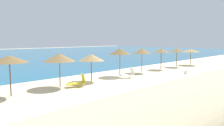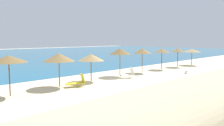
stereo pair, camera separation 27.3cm
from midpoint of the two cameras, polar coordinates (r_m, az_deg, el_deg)
The scene contains 12 objects.
ground_plane at distance 20.80m, azimuth 3.26°, elevation -4.75°, with size 160.00×160.00×0.00m, color beige.
beach_umbrella_2 at distance 16.65m, azimuth -24.61°, elevation 0.95°, with size 2.54×2.54×2.83m.
beach_umbrella_3 at distance 18.70m, azimuth -13.08°, elevation 1.43°, with size 2.59×2.59×2.78m.
beach_umbrella_4 at distance 20.81m, azimuth -5.05°, elevation 1.44°, with size 2.44×2.44×2.55m.
beach_umbrella_5 at distance 23.57m, azimuth 2.40°, elevation 2.97°, with size 2.34×2.34×2.94m.
beach_umbrella_6 at distance 26.38m, azimuth 8.10°, elevation 3.10°, with size 2.16×2.16×2.87m.
beach_umbrella_7 at distance 29.63m, azimuth 12.96°, elevation 3.12°, with size 2.00×2.00×2.71m.
beach_umbrella_8 at distance 32.80m, azimuth 16.78°, elevation 3.19°, with size 2.03×2.03×2.67m.
beach_umbrella_9 at distance 35.84m, azimuth 20.05°, elevation 3.02°, with size 2.63×2.63×2.44m.
lounge_chair_0 at distance 18.70m, azimuth -8.51°, elevation -4.81°, with size 1.67×1.13×1.05m.
lounge_chair_1 at distance 22.68m, azimuth 4.60°, elevation -2.77°, with size 1.54×1.02×1.04m.
cooler_box at distance 26.78m, azimuth 18.84°, elevation -2.21°, with size 0.42×0.30×0.38m, color white.
Camera 2 is at (-14.95, -13.90, 3.93)m, focal length 35.61 mm.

